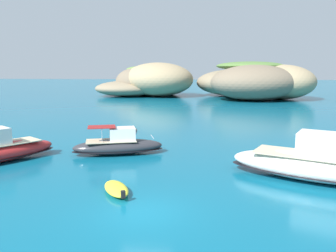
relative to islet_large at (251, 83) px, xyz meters
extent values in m
plane|color=#0C5B7A|center=(-11.94, -64.67, -3.40)|extent=(400.00, 400.00, 0.00)
ellipsoid|color=#84755B|center=(-3.70, 5.25, -0.24)|extent=(24.82, 24.58, 6.33)
ellipsoid|color=#756651|center=(-0.09, -6.62, 0.25)|extent=(21.56, 19.02, 7.31)
ellipsoid|color=#9E8966|center=(-1.30, 5.54, -1.36)|extent=(25.37, 24.76, 4.08)
ellipsoid|color=#9E8966|center=(5.81, -3.01, 0.29)|extent=(17.99, 19.39, 7.38)
ellipsoid|color=#517538|center=(-0.52, -0.66, 3.69)|extent=(14.87, 13.52, 1.97)
ellipsoid|color=#9E8966|center=(-21.58, 1.77, 0.58)|extent=(23.97, 24.06, 7.95)
ellipsoid|color=#84755B|center=(-28.83, 0.64, -1.56)|extent=(16.55, 14.22, 3.68)
ellipsoid|color=#756651|center=(-26.98, 1.20, -0.08)|extent=(13.89, 14.23, 6.63)
ellipsoid|color=#9E8966|center=(-25.73, 7.27, 0.12)|extent=(14.98, 14.97, 7.03)
ellipsoid|color=#756651|center=(-19.16, 6.44, -0.01)|extent=(9.75, 9.87, 6.78)
ellipsoid|color=olive|center=(-24.58, 5.09, 2.96)|extent=(10.61, 9.64, 1.77)
ellipsoid|color=#2D2D33|center=(-15.91, -54.34, -2.82)|extent=(7.05, 4.05, 1.15)
ellipsoid|color=black|center=(-15.91, -54.34, -3.08)|extent=(7.19, 4.13, 0.14)
cube|color=#C6B793|center=(-16.39, -54.50, -2.34)|extent=(4.07, 2.80, 0.06)
cube|color=silver|center=(-15.59, -54.24, -1.83)|extent=(2.24, 1.94, 0.95)
cube|color=#2D4756|center=(-14.67, -53.93, -1.74)|extent=(0.63, 1.32, 0.51)
cylinder|color=silver|center=(-13.41, -53.51, -2.16)|extent=(0.48, 1.36, 0.04)
cube|color=maroon|center=(-17.03, -54.71, -1.26)|extent=(2.42, 2.14, 0.04)
cylinder|color=silver|center=(-17.25, -54.04, -1.80)|extent=(0.03, 0.03, 1.08)
cylinder|color=silver|center=(-16.81, -55.39, -1.80)|extent=(0.03, 0.03, 1.08)
ellipsoid|color=white|center=(-3.06, -58.92, -2.60)|extent=(9.76, 6.37, 1.60)
ellipsoid|color=black|center=(-3.06, -58.92, -2.96)|extent=(9.95, 6.50, 0.19)
cube|color=#C6B793|center=(-3.71, -58.64, -1.92)|extent=(5.71, 4.28, 0.06)
cube|color=silver|center=(-2.63, -59.11, -1.23)|extent=(3.21, 2.87, 1.32)
cube|color=#C6B793|center=(-23.25, -57.07, -2.15)|extent=(4.21, 4.75, 0.06)
ellipsoid|color=yellow|center=(-13.81, -62.36, -3.18)|extent=(2.23, 2.81, 0.44)
cube|color=#9E998E|center=(-13.81, -62.36, -3.12)|extent=(1.42, 1.88, 0.06)
cube|color=black|center=(-13.12, -63.58, -3.00)|extent=(0.27, 0.27, 0.36)
camera|label=1|loc=(-8.99, -78.89, 2.99)|focal=36.38mm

